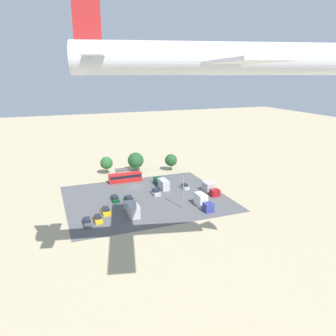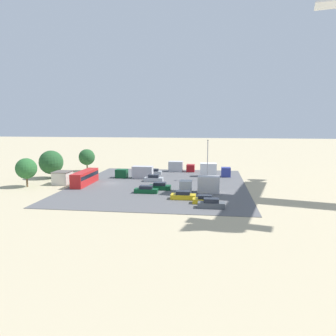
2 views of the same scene
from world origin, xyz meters
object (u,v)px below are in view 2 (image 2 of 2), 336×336
Objects in this scene: shed_building at (62,178)px; parked_car_3 at (154,179)px; parked_truck_1 at (180,167)px; parked_car_2 at (211,204)px; bus at (85,177)px; parked_car_1 at (146,190)px; parked_truck_2 at (213,170)px; parked_truck_3 at (202,185)px; parked_truck_0 at (137,173)px; parked_car_0 at (160,186)px; parked_car_4 at (183,196)px; parked_car_6 at (205,200)px; parked_car_5 at (154,172)px.

parked_car_3 is (-5.55, 19.90, -0.71)m from shed_building.
parked_car_2 is at bearing 13.10° from parked_truck_1.
bus reaches higher than parked_car_3.
shed_building is 21.69m from parked_car_1.
parked_truck_1 reaches higher than parked_car_1.
parked_car_2 is 0.57× the size of parked_truck_2.
parked_truck_3 is (4.73, 31.46, 0.10)m from shed_building.
parked_truck_3 is (-11.62, -1.84, 0.82)m from parked_car_2.
parked_car_2 is at bearing -170.99° from parked_truck_3.
bus is 1.17× the size of parked_truck_0.
parked_car_2 is at bearing -144.51° from parked_truck_0.
parked_car_2 is at bearing -141.03° from parked_car_0.
parked_truck_3 reaches higher than parked_truck_0.
parked_truck_3 is at bearing 9.01° from parked_car_2.
parked_truck_2 is at bearing 167.71° from parked_car_4.
shed_building is 0.91× the size of parked_car_0.
parked_car_6 is (13.62, 32.20, -0.77)m from shed_building.
parked_car_3 reaches higher than parked_car_6.
bus is 2.47× the size of parked_car_2.
parked_truck_1 is (-32.34, -3.73, 0.66)m from parked_car_4.
bus is at bearing 66.09° from parked_car_1.
parked_car_5 is 32.57m from parked_car_6.
parked_car_2 is 11.79m from parked_truck_3.
parked_car_3 is (-5.62, 14.56, -0.95)m from bus.
parked_truck_2 reaches higher than parked_truck_1.
parked_car_4 is (4.11, 7.67, 0.02)m from parked_car_1.
shed_building is 0.93× the size of parked_car_2.
parked_car_2 reaches higher than parked_car_1.
parked_car_4 is 0.59× the size of parked_truck_2.
bus is 26.54m from parked_truck_3.
bus is at bearing 134.86° from parked_truck_0.
parked_car_1 is at bearing -120.30° from parked_car_6.
parked_car_3 is 18.48m from parked_car_4.
parked_truck_2 is at bearing -31.95° from parked_car_1.
parked_car_1 is 1.11× the size of parked_car_6.
parked_car_4 is (10.94, 28.25, -0.75)m from shed_building.
parked_car_5 is at bearing 130.94° from shed_building.
parked_car_5 is 15.64m from parked_truck_2.
parked_truck_0 reaches higher than parked_car_3.
parked_truck_2 reaches higher than parked_car_2.
parked_truck_0 is at bearing 19.20° from parked_car_1.
bus reaches higher than parked_car_4.
shed_building is 0.89× the size of parked_car_1.
parked_truck_0 reaches higher than parked_car_4.
parked_truck_1 is at bearing -7.95° from parked_car_1.
parked_truck_1 reaches higher than shed_building.
parked_car_5 is (-32.14, -15.10, -0.06)m from parked_car_2.
parked_car_3 is 6.38m from parked_truck_0.
parked_car_4 is 1.09× the size of parked_car_6.
parked_truck_2 reaches higher than parked_car_4.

